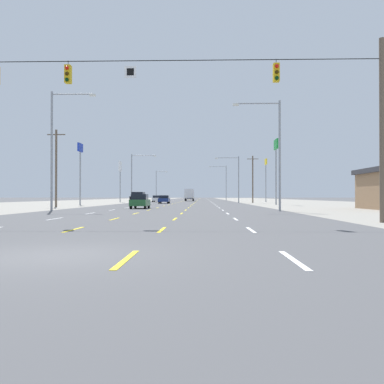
{
  "coord_description": "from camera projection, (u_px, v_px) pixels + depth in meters",
  "views": [
    {
      "loc": [
        3.36,
        -9.07,
        1.33
      ],
      "look_at": [
        0.89,
        84.98,
        2.26
      ],
      "focal_mm": 38.27,
      "sensor_mm": 36.0,
      "label": 1
    }
  ],
  "objects": [
    {
      "name": "ground_plane",
      "position": [
        184.0,
        203.0,
        75.12
      ],
      "size": [
        572.0,
        572.0,
        0.0
      ],
      "primitive_type": "plane",
      "color": "#4C4C4F"
    },
    {
      "name": "lot_apron_left",
      "position": [
        51.0,
        203.0,
        75.77
      ],
      "size": [
        28.0,
        440.0,
        0.01
      ],
      "primitive_type": "cube",
      "color": "gray",
      "rests_on": "ground"
    },
    {
      "name": "lot_apron_right",
      "position": [
        320.0,
        203.0,
        74.47
      ],
      "size": [
        28.0,
        440.0,
        0.01
      ],
      "primitive_type": "cube",
      "color": "gray",
      "rests_on": "ground"
    },
    {
      "name": "lane_markings",
      "position": [
        191.0,
        201.0,
        113.6
      ],
      "size": [
        10.64,
        227.6,
        0.01
      ],
      "color": "white",
      "rests_on": "ground"
    },
    {
      "name": "signal_span_wire",
      "position": [
        132.0,
        118.0,
        20.83
      ],
      "size": [
        25.05,
        0.53,
        9.29
      ],
      "color": "brown",
      "rests_on": "ground"
    },
    {
      "name": "hatchback_inner_left_nearest",
      "position": [
        140.0,
        201.0,
        43.55
      ],
      "size": [
        1.72,
        3.9,
        1.54
      ],
      "color": "#235B2D",
      "rests_on": "ground"
    },
    {
      "name": "suv_far_left_near",
      "position": [
        138.0,
        198.0,
        65.57
      ],
      "size": [
        1.98,
        4.9,
        1.98
      ],
      "color": "black",
      "rests_on": "ground"
    },
    {
      "name": "sedan_inner_left_mid",
      "position": [
        164.0,
        199.0,
        73.35
      ],
      "size": [
        1.8,
        4.5,
        1.46
      ],
      "color": "navy",
      "rests_on": "ground"
    },
    {
      "name": "sedan_far_left_midfar",
      "position": [
        157.0,
        199.0,
        92.4
      ],
      "size": [
        1.8,
        4.5,
        1.46
      ],
      "color": "white",
      "rests_on": "ground"
    },
    {
      "name": "box_truck_center_turn_far",
      "position": [
        189.0,
        194.0,
        110.16
      ],
      "size": [
        2.4,
        7.2,
        3.23
      ],
      "color": "silver",
      "rests_on": "ground"
    },
    {
      "name": "pole_sign_left_row_1",
      "position": [
        80.0,
        159.0,
        59.81
      ],
      "size": [
        0.24,
        2.07,
        9.07
      ],
      "color": "gray",
      "rests_on": "ground"
    },
    {
      "name": "pole_sign_left_row_2",
      "position": [
        120.0,
        171.0,
        85.93
      ],
      "size": [
        0.24,
        2.23,
        8.67
      ],
      "color": "gray",
      "rests_on": "ground"
    },
    {
      "name": "pole_sign_right_row_1",
      "position": [
        276.0,
        154.0,
        62.03
      ],
      "size": [
        0.24,
        2.62,
        9.95
      ],
      "color": "gray",
      "rests_on": "ground"
    },
    {
      "name": "pole_sign_right_row_2",
      "position": [
        266.0,
        170.0,
        89.97
      ],
      "size": [
        0.24,
        2.11,
        9.54
      ],
      "color": "gray",
      "rests_on": "ground"
    },
    {
      "name": "streetlight_left_row_0",
      "position": [
        56.0,
        142.0,
        36.53
      ],
      "size": [
        4.03,
        0.26,
        10.71
      ],
      "color": "gray",
      "rests_on": "ground"
    },
    {
      "name": "streetlight_right_row_0",
      "position": [
        275.0,
        147.0,
        36.01
      ],
      "size": [
        4.22,
        0.26,
        9.77
      ],
      "color": "gray",
      "rests_on": "ground"
    },
    {
      "name": "streetlight_left_row_1",
      "position": [
        134.0,
        174.0,
        77.59
      ],
      "size": [
        4.75,
        0.26,
        9.3
      ],
      "color": "gray",
      "rests_on": "ground"
    },
    {
      "name": "streetlight_right_row_1",
      "position": [
        236.0,
        176.0,
        77.08
      ],
      "size": [
        4.56,
        0.26,
        8.82
      ],
      "color": "gray",
      "rests_on": "ground"
    },
    {
      "name": "streetlight_left_row_2",
      "position": [
        157.0,
        183.0,
        118.66
      ],
      "size": [
        3.4,
        0.26,
        8.69
      ],
      "color": "gray",
      "rests_on": "ground"
    },
    {
      "name": "streetlight_right_row_2",
      "position": [
        224.0,
        180.0,
        118.16
      ],
      "size": [
        5.09,
        0.26,
        10.13
      ],
      "color": "gray",
      "rests_on": "ground"
    },
    {
      "name": "utility_pole_left_row_0",
      "position": [
        56.0,
        167.0,
        49.35
      ],
      "size": [
        2.2,
        0.26,
        9.37
      ],
      "color": "brown",
      "rests_on": "ground"
    },
    {
      "name": "utility_pole_right_row_1",
      "position": [
        253.0,
        178.0,
        78.91
      ],
      "size": [
        2.2,
        0.26,
        9.11
      ],
      "color": "brown",
      "rests_on": "ground"
    }
  ]
}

